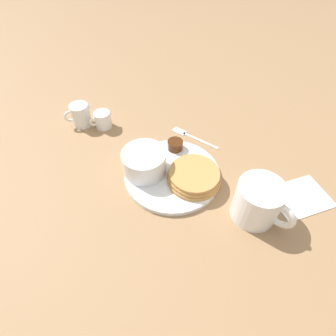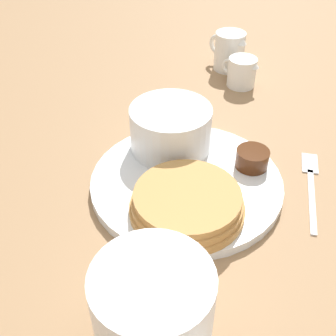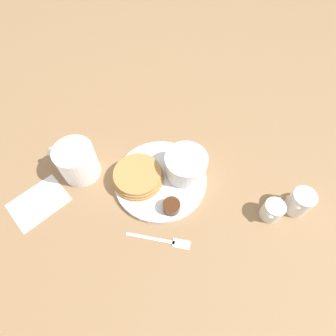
% 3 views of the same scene
% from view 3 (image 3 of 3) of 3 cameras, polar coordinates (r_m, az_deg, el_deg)
% --- Properties ---
extents(ground_plane, '(4.00, 4.00, 0.00)m').
position_cam_3_polar(ground_plane, '(0.66, -1.65, -2.75)').
color(ground_plane, '#93704C').
extents(plate, '(0.23, 0.23, 0.01)m').
position_cam_3_polar(plate, '(0.66, -1.67, -2.50)').
color(plate, white).
rests_on(plate, ground_plane).
extents(pancake_stack, '(0.13, 0.13, 0.03)m').
position_cam_3_polar(pancake_stack, '(0.64, -6.61, -1.69)').
color(pancake_stack, '#B78447').
rests_on(pancake_stack, plate).
extents(bowl, '(0.10, 0.10, 0.06)m').
position_cam_3_polar(bowl, '(0.64, 3.91, 0.79)').
color(bowl, white).
rests_on(bowl, plate).
extents(syrup_cup, '(0.04, 0.04, 0.02)m').
position_cam_3_polar(syrup_cup, '(0.61, 0.75, -8.35)').
color(syrup_cup, '#47230F').
rests_on(syrup_cup, plate).
extents(butter_ramekin, '(0.05, 0.05, 0.05)m').
position_cam_3_polar(butter_ramekin, '(0.65, 5.41, -0.44)').
color(butter_ramekin, white).
rests_on(butter_ramekin, plate).
extents(coffee_mug, '(0.09, 0.13, 0.09)m').
position_cam_3_polar(coffee_mug, '(0.67, -19.29, 1.37)').
color(coffee_mug, white).
rests_on(coffee_mug, ground_plane).
extents(creamer_pitcher_near, '(0.07, 0.05, 0.05)m').
position_cam_3_polar(creamer_pitcher_near, '(0.65, 21.80, -8.51)').
color(creamer_pitcher_near, white).
rests_on(creamer_pitcher_near, ground_plane).
extents(creamer_pitcher_far, '(0.08, 0.05, 0.07)m').
position_cam_3_polar(creamer_pitcher_far, '(0.67, 26.76, -6.58)').
color(creamer_pitcher_far, white).
rests_on(creamer_pitcher_far, ground_plane).
extents(fork, '(0.07, 0.14, 0.00)m').
position_cam_3_polar(fork, '(0.60, -0.52, -15.60)').
color(fork, silver).
rests_on(fork, ground_plane).
extents(napkin, '(0.14, 0.12, 0.00)m').
position_cam_3_polar(napkin, '(0.71, -26.34, -6.70)').
color(napkin, white).
rests_on(napkin, ground_plane).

